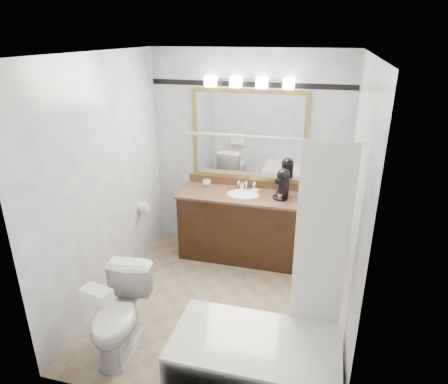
{
  "coord_description": "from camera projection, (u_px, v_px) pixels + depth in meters",
  "views": [
    {
      "loc": [
        0.92,
        -3.33,
        2.66
      ],
      "look_at": [
        -0.06,
        0.35,
        1.13
      ],
      "focal_mm": 32.0,
      "sensor_mm": 36.0,
      "label": 1
    }
  ],
  "objects": [
    {
      "name": "room",
      "position": [
        220.0,
        194.0,
        3.73
      ],
      "size": [
        2.42,
        2.62,
        2.52
      ],
      "color": "gray",
      "rests_on": "ground"
    },
    {
      "name": "vanity",
      "position": [
        242.0,
        224.0,
        4.94
      ],
      "size": [
        1.53,
        0.58,
        0.97
      ],
      "color": "black",
      "rests_on": "ground"
    },
    {
      "name": "mirror",
      "position": [
        248.0,
        136.0,
        4.78
      ],
      "size": [
        1.4,
        0.04,
        1.1
      ],
      "color": "olive",
      "rests_on": "room"
    },
    {
      "name": "vanity_light_bar",
      "position": [
        249.0,
        82.0,
        4.5
      ],
      "size": [
        1.02,
        0.14,
        0.12
      ],
      "color": "silver",
      "rests_on": "room"
    },
    {
      "name": "accent_stripe",
      "position": [
        250.0,
        84.0,
        4.57
      ],
      "size": [
        2.4,
        0.01,
        0.06
      ],
      "primitive_type": "cube",
      "color": "black",
      "rests_on": "room"
    },
    {
      "name": "bathtub",
      "position": [
        258.0,
        356.0,
        3.15
      ],
      "size": [
        1.3,
        0.75,
        1.96
      ],
      "color": "white",
      "rests_on": "ground"
    },
    {
      "name": "tp_roll",
      "position": [
        144.0,
        207.0,
        4.8
      ],
      "size": [
        0.11,
        0.12,
        0.12
      ],
      "primitive_type": "cylinder",
      "rotation": [
        0.0,
        1.57,
        0.0
      ],
      "color": "white",
      "rests_on": "room"
    },
    {
      "name": "toilet",
      "position": [
        120.0,
        315.0,
        3.47
      ],
      "size": [
        0.49,
        0.76,
        0.74
      ],
      "primitive_type": "imported",
      "rotation": [
        0.0,
        0.0,
        0.11
      ],
      "color": "white",
      "rests_on": "ground"
    },
    {
      "name": "tissue_box",
      "position": [
        97.0,
        295.0,
        3.06
      ],
      "size": [
        0.26,
        0.18,
        0.1
      ],
      "primitive_type": "cube",
      "rotation": [
        0.0,
        0.0,
        -0.21
      ],
      "color": "white",
      "rests_on": "toilet"
    },
    {
      "name": "coffee_maker",
      "position": [
        283.0,
        183.0,
        4.64
      ],
      "size": [
        0.18,
        0.22,
        0.35
      ],
      "rotation": [
        0.0,
        0.0,
        -0.25
      ],
      "color": "black",
      "rests_on": "vanity"
    },
    {
      "name": "cup_left",
      "position": [
        207.0,
        183.0,
        5.02
      ],
      "size": [
        0.13,
        0.13,
        0.08
      ],
      "primitive_type": "imported",
      "rotation": [
        0.0,
        0.0,
        0.38
      ],
      "color": "white",
      "rests_on": "vanity"
    },
    {
      "name": "soap_bottle_a",
      "position": [
        242.0,
        185.0,
        4.92
      ],
      "size": [
        0.05,
        0.05,
        0.1
      ],
      "primitive_type": "imported",
      "rotation": [
        0.0,
        0.0,
        0.04
      ],
      "color": "white",
      "rests_on": "vanity"
    },
    {
      "name": "soap_bar",
      "position": [
        255.0,
        190.0,
        4.86
      ],
      "size": [
        0.1,
        0.08,
        0.03
      ],
      "primitive_type": "cube",
      "rotation": [
        0.0,
        0.0,
        -0.29
      ],
      "color": "beige",
      "rests_on": "vanity"
    }
  ]
}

